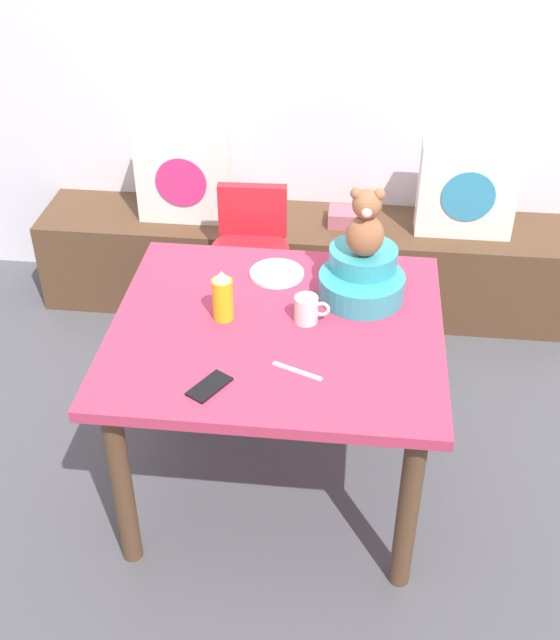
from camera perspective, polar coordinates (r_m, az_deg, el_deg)
name	(u,v)px	position (r m, az deg, el deg)	size (l,w,h in m)	color
ground_plane	(277,479)	(3.15, -0.20, -11.35)	(8.00, 8.00, 0.00)	#4C4C51
back_wall	(315,27)	(3.80, 2.51, 20.22)	(4.40, 0.10, 2.60)	silver
window_bench	(305,263)	(3.98, 1.82, 4.13)	(2.60, 0.44, 0.46)	brown
pillow_floral_left	(184,176)	(3.83, -6.88, 10.21)	(0.44, 0.15, 0.44)	white
pillow_floral_right	(467,190)	(3.77, 13.26, 9.08)	(0.44, 0.15, 0.44)	white
book_stack	(350,217)	(3.84, 5.01, 7.35)	(0.20, 0.14, 0.07)	#AE5B6A
dining_table	(277,351)	(2.72, -0.23, -2.20)	(1.11, 1.00, 0.74)	#B73351
highchair	(250,254)	(3.48, -2.13, 4.72)	(0.34, 0.46, 0.79)	red
infant_seat_teal	(362,277)	(2.79, 5.90, 3.11)	(0.30, 0.33, 0.16)	teal
teddy_bear	(366,224)	(2.69, 6.16, 6.83)	(0.13, 0.12, 0.25)	#975F3C
ketchup_bottle	(223,296)	(2.65, -4.14, 1.70)	(0.07, 0.07, 0.18)	gold
coffee_mug	(307,309)	(2.65, 1.95, 0.77)	(0.12, 0.08, 0.09)	silver
dinner_plate_near	(277,273)	(2.92, -0.23, 3.36)	(0.20, 0.20, 0.01)	white
cell_phone	(209,386)	(2.41, -5.09, -4.76)	(0.07, 0.14, 0.01)	black
table_fork	(297,371)	(2.46, 1.25, -3.69)	(0.02, 0.17, 0.01)	silver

